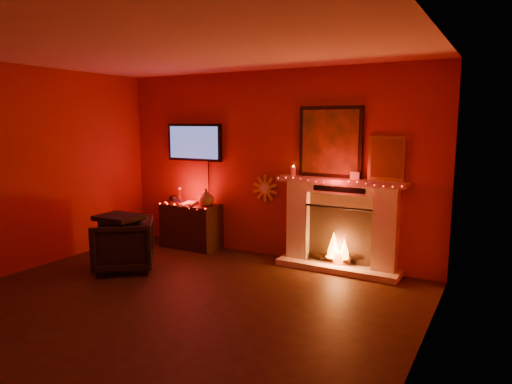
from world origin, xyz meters
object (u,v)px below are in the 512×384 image
Objects in this scene: armchair at (123,245)px; fireplace at (340,216)px; sunburst_clock at (265,188)px; console_table at (192,224)px; tv at (195,143)px.

fireplace is at bearing 81.02° from armchair.
sunburst_clock is 0.42× the size of console_table.
armchair is (-2.50, -1.48, -0.38)m from fireplace.
armchair is at bearing -94.78° from console_table.
sunburst_clock is at bearing 175.63° from fireplace.
fireplace is 2.61m from tv.
console_table is (-1.19, -0.22, -0.62)m from sunburst_clock.
sunburst_clock is at bearing 1.24° from tv.
fireplace is at bearing -1.50° from tv.
armchair is (-0.06, -1.54, -1.30)m from tv.
sunburst_clock is at bearing 100.63° from armchair.
fireplace reaches higher than tv.
sunburst_clock is (1.25, 0.03, -0.65)m from tv.
console_table is at bearing -169.54° from sunburst_clock.
armchair is at bearing -92.10° from tv.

